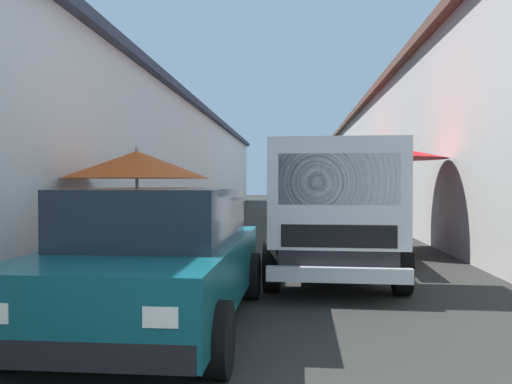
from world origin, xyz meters
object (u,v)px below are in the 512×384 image
(fruit_stall_mid_lane, at_px, (383,168))
(fruit_stall_far_right, at_px, (318,178))
(vendor_by_crates, at_px, (325,207))
(hatchback_car, at_px, (159,256))
(fruit_stall_near_right, at_px, (351,172))
(parked_scooter, at_px, (354,215))
(fruit_stall_far_left, at_px, (137,173))
(delivery_truck, at_px, (334,214))

(fruit_stall_mid_lane, height_order, fruit_stall_far_right, fruit_stall_mid_lane)
(vendor_by_crates, bearing_deg, hatchback_car, 164.30)
(fruit_stall_far_right, relative_size, fruit_stall_near_right, 1.08)
(fruit_stall_far_right, relative_size, parked_scooter, 1.63)
(hatchback_car, height_order, vendor_by_crates, vendor_by_crates)
(fruit_stall_near_right, xyz_separation_m, parked_scooter, (-1.92, 0.11, -1.43))
(fruit_stall_far_left, xyz_separation_m, parked_scooter, (7.63, -4.71, -1.24))
(fruit_stall_mid_lane, distance_m, fruit_stall_far_right, 9.57)
(hatchback_car, bearing_deg, fruit_stall_mid_lane, -30.02)
(fruit_stall_far_right, height_order, vendor_by_crates, fruit_stall_far_right)
(vendor_by_crates, height_order, parked_scooter, vendor_by_crates)
(fruit_stall_mid_lane, bearing_deg, fruit_stall_far_right, 5.63)
(vendor_by_crates, bearing_deg, delivery_truck, 177.97)
(fruit_stall_mid_lane, relative_size, fruit_stall_far_left, 1.05)
(fruit_stall_far_left, bearing_deg, hatchback_car, -159.22)
(fruit_stall_far_right, distance_m, delivery_truck, 12.92)
(hatchback_car, xyz_separation_m, vendor_by_crates, (7.92, -2.23, 0.14))
(fruit_stall_far_left, relative_size, delivery_truck, 0.52)
(fruit_stall_near_right, distance_m, vendor_by_crates, 5.44)
(fruit_stall_far_right, relative_size, fruit_stall_far_left, 1.06)
(fruit_stall_far_right, xyz_separation_m, fruit_stall_near_right, (-2.18, -1.07, 0.20))
(fruit_stall_far_left, relative_size, vendor_by_crates, 1.68)
(fruit_stall_far_right, distance_m, fruit_stall_near_right, 2.43)
(fruit_stall_far_left, height_order, vendor_by_crates, fruit_stall_far_left)
(parked_scooter, bearing_deg, vendor_by_crates, 161.06)
(fruit_stall_far_left, bearing_deg, fruit_stall_far_right, -17.75)
(fruit_stall_mid_lane, xyz_separation_m, parked_scooter, (5.43, -0.02, -1.37))
(hatchback_car, relative_size, parked_scooter, 2.33)
(fruit_stall_far_left, relative_size, hatchback_car, 0.66)
(delivery_truck, xyz_separation_m, parked_scooter, (8.81, -1.32, -0.59))
(parked_scooter, bearing_deg, hatchback_car, 163.34)
(fruit_stall_mid_lane, bearing_deg, delivery_truck, 158.88)
(fruit_stall_far_right, bearing_deg, delivery_truck, 178.38)
(fruit_stall_near_right, relative_size, delivery_truck, 0.51)
(fruit_stall_mid_lane, xyz_separation_m, vendor_by_crates, (2.15, 1.11, -0.94))
(fruit_stall_far_left, height_order, delivery_truck, fruit_stall_far_left)
(fruit_stall_mid_lane, bearing_deg, parked_scooter, -0.19)
(fruit_stall_mid_lane, height_order, fruit_stall_far_left, fruit_stall_mid_lane)
(vendor_by_crates, xyz_separation_m, parked_scooter, (3.28, -1.13, -0.43))
(fruit_stall_far_left, xyz_separation_m, fruit_stall_near_right, (9.55, -4.82, 0.19))
(parked_scooter, bearing_deg, fruit_stall_far_right, 13.16)
(fruit_stall_far_left, distance_m, hatchback_car, 3.94)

